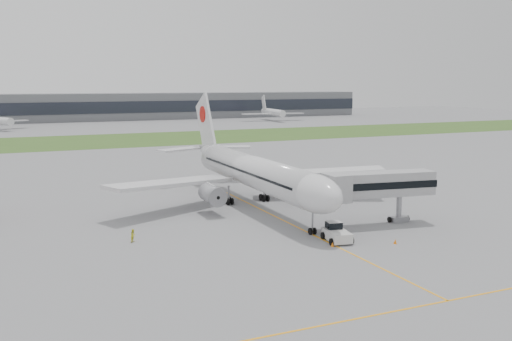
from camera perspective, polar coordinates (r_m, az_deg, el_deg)
name	(u,v)px	position (r m, az deg, el deg)	size (l,w,h in m)	color
ground	(264,211)	(88.18, 0.84, -4.08)	(600.00, 600.00, 0.00)	slate
apron_markings	(279,218)	(83.78, 2.27, -4.78)	(70.00, 70.00, 0.04)	#FFA316
grass_strip	(119,140)	(202.28, -13.53, 2.98)	(600.00, 50.00, 0.02)	#375A21
terminal_building	(79,107)	(310.31, -17.29, 6.06)	(320.00, 22.30, 14.00)	slate
airliner	(252,171)	(91.49, -0.43, 0.00)	(48.13, 53.95, 17.88)	silver
pushback_tug	(336,233)	(72.45, 8.02, -6.18)	(3.60, 4.76, 2.25)	silver
jet_bridge	(375,185)	(80.37, 11.78, -1.45)	(16.64, 5.65, 7.59)	#A1A1A4
safety_cone_left	(332,244)	(70.08, 7.65, -7.34)	(0.40, 0.40, 0.54)	orange
safety_cone_right	(395,241)	(72.66, 13.75, -6.91)	(0.43, 0.43, 0.60)	orange
ground_crew_near	(337,231)	(73.47, 8.12, -6.05)	(0.69, 0.45, 1.89)	yellow
ground_crew_far	(133,235)	(72.94, -12.17, -6.37)	(0.80, 0.62, 1.64)	yellow
distant_aircraft_right	(273,121)	(297.12, 1.71, 5.00)	(33.11, 29.22, 12.66)	silver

